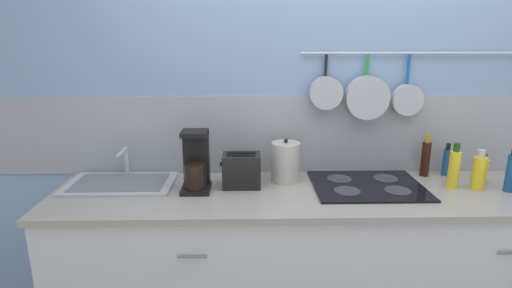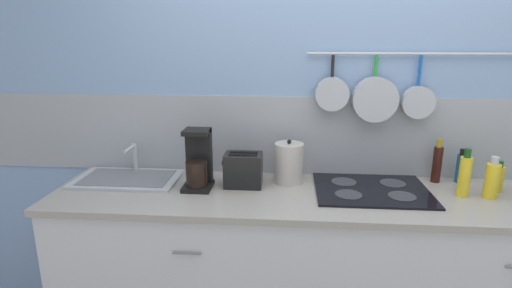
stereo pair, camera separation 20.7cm
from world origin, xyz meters
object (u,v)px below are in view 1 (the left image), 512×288
(bottle_sesame_oil, at_px, (454,168))
(bottle_vinegar, at_px, (446,161))
(bottle_dish_soap, at_px, (479,172))
(bottle_hot_sauce, at_px, (482,170))
(bottle_cooking_wine, at_px, (511,172))
(coffee_maker, at_px, (196,165))
(kettle, at_px, (286,162))
(bottle_olive_oil, at_px, (426,158))
(toaster, at_px, (242,170))

(bottle_sesame_oil, relative_size, bottle_vinegar, 1.29)
(bottle_dish_soap, bearing_deg, bottle_hot_sauce, 51.72)
(bottle_vinegar, bearing_deg, bottle_dish_soap, -72.75)
(bottle_sesame_oil, distance_m, bottle_dish_soap, 0.13)
(bottle_dish_soap, xyz_separation_m, bottle_cooking_wine, (0.15, -0.04, 0.01))
(coffee_maker, height_order, bottle_cooking_wine, coffee_maker)
(kettle, bearing_deg, bottle_olive_oil, 4.87)
(coffee_maker, relative_size, bottle_vinegar, 1.66)
(bottle_sesame_oil, relative_size, bottle_cooking_wine, 1.04)
(bottle_olive_oil, relative_size, bottle_sesame_oil, 0.99)
(coffee_maker, height_order, bottle_dish_soap, coffee_maker)
(toaster, relative_size, bottle_olive_oil, 0.89)
(bottle_sesame_oil, bearing_deg, toaster, 177.36)
(bottle_vinegar, xyz_separation_m, bottle_cooking_wine, (0.22, -0.26, 0.02))
(toaster, xyz_separation_m, kettle, (0.25, 0.08, 0.02))
(toaster, distance_m, bottle_dish_soap, 1.29)
(coffee_maker, relative_size, kettle, 1.30)
(coffee_maker, distance_m, bottle_dish_soap, 1.54)
(toaster, bearing_deg, bottle_hot_sauce, 1.36)
(coffee_maker, relative_size, bottle_dish_soap, 1.48)
(coffee_maker, xyz_separation_m, bottle_vinegar, (1.47, 0.19, -0.05))
(bottle_vinegar, distance_m, bottle_cooking_wine, 0.34)
(bottle_olive_oil, xyz_separation_m, bottle_sesame_oil, (0.07, -0.20, 0.00))
(kettle, bearing_deg, bottle_cooking_wine, -8.99)
(kettle, bearing_deg, bottle_dish_soap, -7.91)
(bottle_vinegar, bearing_deg, coffee_maker, -172.48)
(bottle_cooking_wine, bearing_deg, kettle, 171.01)
(toaster, xyz_separation_m, bottle_hot_sauce, (1.37, 0.03, -0.02))
(toaster, bearing_deg, bottle_sesame_oil, -2.64)
(bottle_olive_oil, distance_m, bottle_hot_sauce, 0.30)
(bottle_dish_soap, bearing_deg, coffee_maker, 178.97)
(bottle_sesame_oil, bearing_deg, bottle_hot_sauce, 22.19)
(kettle, height_order, bottle_sesame_oil, bottle_sesame_oil)
(bottle_vinegar, bearing_deg, kettle, -175.49)
(toaster, height_order, bottle_sesame_oil, bottle_sesame_oil)
(bottle_dish_soap, bearing_deg, kettle, 172.09)
(bottle_cooking_wine, bearing_deg, bottle_hot_sauce, 115.75)
(bottle_dish_soap, height_order, bottle_cooking_wine, bottle_cooking_wine)
(bottle_olive_oil, bearing_deg, bottle_cooking_wine, -36.82)
(bottle_sesame_oil, bearing_deg, coffee_maker, 179.41)
(kettle, distance_m, bottle_dish_soap, 1.05)
(bottle_sesame_oil, bearing_deg, bottle_dish_soap, -5.61)
(kettle, distance_m, bottle_olive_oil, 0.84)
(toaster, distance_m, kettle, 0.26)
(coffee_maker, height_order, bottle_hot_sauce, coffee_maker)
(bottle_dish_soap, bearing_deg, bottle_olive_oil, 132.76)
(bottle_sesame_oil, height_order, bottle_hot_sauce, bottle_sesame_oil)
(coffee_maker, distance_m, bottle_olive_oil, 1.35)
(coffee_maker, height_order, kettle, coffee_maker)
(bottle_sesame_oil, distance_m, bottle_cooking_wine, 0.29)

